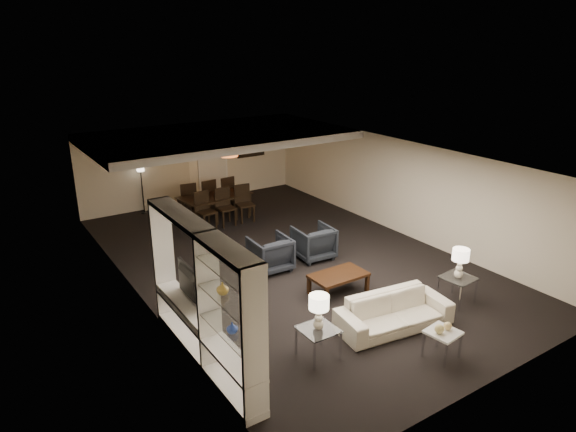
% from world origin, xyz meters
% --- Properties ---
extents(floor, '(11.00, 11.00, 0.00)m').
position_xyz_m(floor, '(0.00, 0.00, 0.00)').
color(floor, black).
rests_on(floor, ground).
extents(ceiling, '(7.00, 11.00, 0.02)m').
position_xyz_m(ceiling, '(0.00, 0.00, 2.50)').
color(ceiling, silver).
rests_on(ceiling, ground).
extents(wall_back, '(7.00, 0.02, 2.50)m').
position_xyz_m(wall_back, '(0.00, 5.50, 1.25)').
color(wall_back, beige).
rests_on(wall_back, ground).
extents(wall_front, '(7.00, 0.02, 2.50)m').
position_xyz_m(wall_front, '(0.00, -5.50, 1.25)').
color(wall_front, beige).
rests_on(wall_front, ground).
extents(wall_left, '(0.02, 11.00, 2.50)m').
position_xyz_m(wall_left, '(-3.50, 0.00, 1.25)').
color(wall_left, beige).
rests_on(wall_left, ground).
extents(wall_right, '(0.02, 11.00, 2.50)m').
position_xyz_m(wall_right, '(3.50, 0.00, 1.25)').
color(wall_right, beige).
rests_on(wall_right, ground).
extents(ceiling_soffit, '(7.00, 4.00, 0.20)m').
position_xyz_m(ceiling_soffit, '(0.00, 3.50, 2.40)').
color(ceiling_soffit, silver).
rests_on(ceiling_soffit, ceiling).
extents(curtains, '(1.50, 0.12, 2.40)m').
position_xyz_m(curtains, '(-0.90, 5.42, 1.20)').
color(curtains, beige).
rests_on(curtains, wall_back).
extents(door, '(0.90, 0.05, 2.10)m').
position_xyz_m(door, '(0.70, 5.47, 1.05)').
color(door, silver).
rests_on(door, wall_back).
extents(painting, '(0.95, 0.04, 0.65)m').
position_xyz_m(painting, '(2.10, 5.46, 1.55)').
color(painting, '#142D38').
rests_on(painting, wall_back).
extents(media_unit, '(0.38, 3.40, 2.35)m').
position_xyz_m(media_unit, '(-3.31, -2.60, 1.18)').
color(media_unit, white).
rests_on(media_unit, wall_left).
extents(pendant_light, '(0.52, 0.52, 0.24)m').
position_xyz_m(pendant_light, '(0.30, 3.50, 1.92)').
color(pendant_light, '#D8591E').
rests_on(pendant_light, ceiling_soffit).
extents(sofa, '(2.21, 1.11, 0.62)m').
position_xyz_m(sofa, '(-0.03, -3.52, 0.31)').
color(sofa, beige).
rests_on(sofa, floor).
extents(coffee_table, '(1.16, 0.68, 0.42)m').
position_xyz_m(coffee_table, '(-0.03, -1.92, 0.21)').
color(coffee_table, black).
rests_on(coffee_table, floor).
extents(armchair_left, '(0.88, 0.90, 0.79)m').
position_xyz_m(armchair_left, '(-0.63, -0.22, 0.39)').
color(armchair_left, black).
rests_on(armchair_left, floor).
extents(armchair_right, '(0.91, 0.93, 0.79)m').
position_xyz_m(armchair_right, '(0.57, -0.22, 0.39)').
color(armchair_right, black).
rests_on(armchair_right, floor).
extents(side_table_left, '(0.58, 0.58, 0.54)m').
position_xyz_m(side_table_left, '(-1.73, -3.52, 0.27)').
color(side_table_left, white).
rests_on(side_table_left, floor).
extents(side_table_right, '(0.63, 0.63, 0.54)m').
position_xyz_m(side_table_right, '(1.67, -3.52, 0.27)').
color(side_table_right, silver).
rests_on(side_table_right, floor).
extents(table_lamp_left, '(0.36, 0.36, 0.60)m').
position_xyz_m(table_lamp_left, '(-1.73, -3.52, 0.84)').
color(table_lamp_left, beige).
rests_on(table_lamp_left, side_table_left).
extents(table_lamp_right, '(0.35, 0.35, 0.60)m').
position_xyz_m(table_lamp_right, '(1.67, -3.52, 0.84)').
color(table_lamp_right, white).
rests_on(table_lamp_right, side_table_right).
extents(marble_table, '(0.55, 0.55, 0.48)m').
position_xyz_m(marble_table, '(-0.03, -4.62, 0.24)').
color(marble_table, silver).
rests_on(marble_table, floor).
extents(gold_gourd_a, '(0.15, 0.15, 0.15)m').
position_xyz_m(gold_gourd_a, '(-0.13, -4.62, 0.56)').
color(gold_gourd_a, tan).
rests_on(gold_gourd_a, marble_table).
extents(gold_gourd_b, '(0.14, 0.14, 0.14)m').
position_xyz_m(gold_gourd_b, '(0.07, -4.62, 0.55)').
color(gold_gourd_b, '#D7B771').
rests_on(gold_gourd_b, marble_table).
extents(television, '(1.05, 0.14, 0.61)m').
position_xyz_m(television, '(-3.28, -1.87, 1.05)').
color(television, black).
rests_on(television, media_unit).
extents(vase_blue, '(0.16, 0.16, 0.17)m').
position_xyz_m(vase_blue, '(-3.31, -3.61, 1.14)').
color(vase_blue, '#243D9D').
rests_on(vase_blue, media_unit).
extents(vase_amber, '(0.18, 0.18, 0.18)m').
position_xyz_m(vase_amber, '(-3.31, -3.36, 1.65)').
color(vase_amber, gold).
rests_on(vase_amber, media_unit).
extents(floor_speaker, '(0.13, 0.13, 1.01)m').
position_xyz_m(floor_speaker, '(-2.75, -1.10, 0.50)').
color(floor_speaker, black).
rests_on(floor_speaker, floor).
extents(dining_table, '(2.11, 1.34, 0.70)m').
position_xyz_m(dining_table, '(-0.14, 3.57, 0.35)').
color(dining_table, black).
rests_on(dining_table, floor).
extents(chair_nl, '(0.54, 0.54, 1.04)m').
position_xyz_m(chair_nl, '(-0.74, 2.92, 0.52)').
color(chair_nl, black).
rests_on(chair_nl, floor).
extents(chair_nm, '(0.48, 0.48, 1.04)m').
position_xyz_m(chair_nm, '(-0.14, 2.92, 0.52)').
color(chair_nm, black).
rests_on(chair_nm, floor).
extents(chair_nr, '(0.53, 0.53, 1.04)m').
position_xyz_m(chair_nr, '(0.46, 2.92, 0.52)').
color(chair_nr, black).
rests_on(chair_nr, floor).
extents(chair_fl, '(0.54, 0.54, 1.04)m').
position_xyz_m(chair_fl, '(-0.74, 4.22, 0.52)').
color(chair_fl, black).
rests_on(chair_fl, floor).
extents(chair_fm, '(0.52, 0.52, 1.04)m').
position_xyz_m(chair_fm, '(-0.14, 4.22, 0.52)').
color(chair_fm, black).
rests_on(chair_fm, floor).
extents(chair_fr, '(0.53, 0.53, 1.04)m').
position_xyz_m(chair_fr, '(0.46, 4.22, 0.52)').
color(chair_fr, black).
rests_on(chair_fr, floor).
extents(floor_lamp, '(0.23, 0.23, 1.48)m').
position_xyz_m(floor_lamp, '(-1.72, 5.20, 0.74)').
color(floor_lamp, black).
rests_on(floor_lamp, floor).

